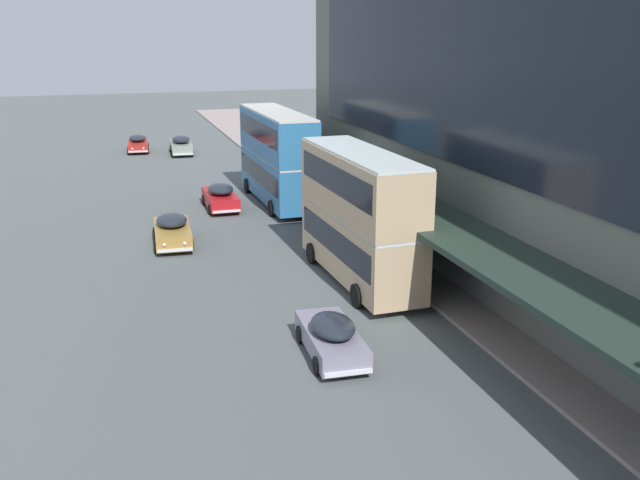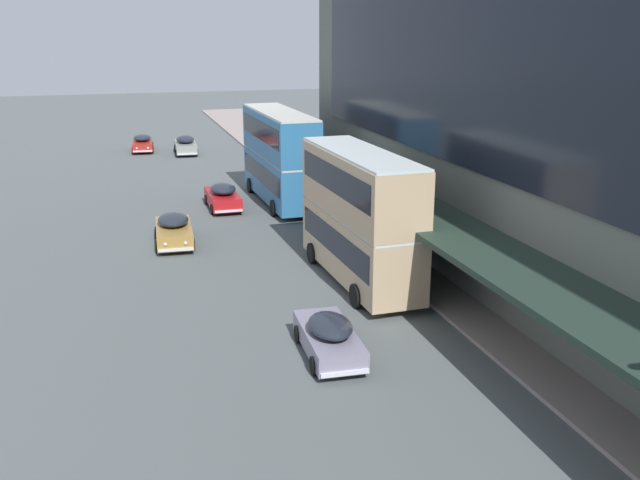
# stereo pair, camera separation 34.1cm
# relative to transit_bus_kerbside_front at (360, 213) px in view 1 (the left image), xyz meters

# --- Properties ---
(transit_bus_kerbside_front) EXTENTS (2.88, 9.34, 5.89)m
(transit_bus_kerbside_front) POSITION_rel_transit_bus_kerbside_front_xyz_m (0.00, 0.00, 0.00)
(transit_bus_kerbside_front) COLOR tan
(transit_bus_kerbside_front) RESTS_ON ground
(transit_bus_kerbside_rear) EXTENTS (2.92, 10.47, 5.90)m
(transit_bus_kerbside_rear) POSITION_rel_transit_bus_kerbside_front_xyz_m (0.06, 15.51, 0.01)
(transit_bus_kerbside_rear) COLOR teal
(transit_bus_kerbside_rear) RESTS_ON ground
(sedan_second_near) EXTENTS (2.13, 4.62, 1.57)m
(sedan_second_near) POSITION_rel_transit_bus_kerbside_front_xyz_m (-7.41, 8.17, -2.41)
(sedan_second_near) COLOR #A27836
(sedan_second_near) RESTS_ON ground
(sedan_oncoming_rear) EXTENTS (1.98, 4.45, 1.50)m
(sedan_oncoming_rear) POSITION_rel_transit_bus_kerbside_front_xyz_m (-3.50, -6.86, -2.44)
(sedan_oncoming_rear) COLOR gray
(sedan_oncoming_rear) RESTS_ON ground
(sedan_far_back) EXTENTS (2.09, 4.52, 1.52)m
(sedan_far_back) POSITION_rel_transit_bus_kerbside_front_xyz_m (-7.48, 38.48, -2.44)
(sedan_far_back) COLOR #A6241B
(sedan_far_back) RESTS_ON ground
(sedan_trailing_mid) EXTENTS (2.09, 4.66, 1.68)m
(sedan_trailing_mid) POSITION_rel_transit_bus_kerbside_front_xyz_m (-3.85, 35.88, -2.36)
(sedan_trailing_mid) COLOR gray
(sedan_trailing_mid) RESTS_ON ground
(sedan_trailing_near) EXTENTS (1.91, 4.51, 1.63)m
(sedan_trailing_near) POSITION_rel_transit_bus_kerbside_front_xyz_m (-3.76, 14.99, -2.38)
(sedan_trailing_near) COLOR red
(sedan_trailing_near) RESTS_ON ground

